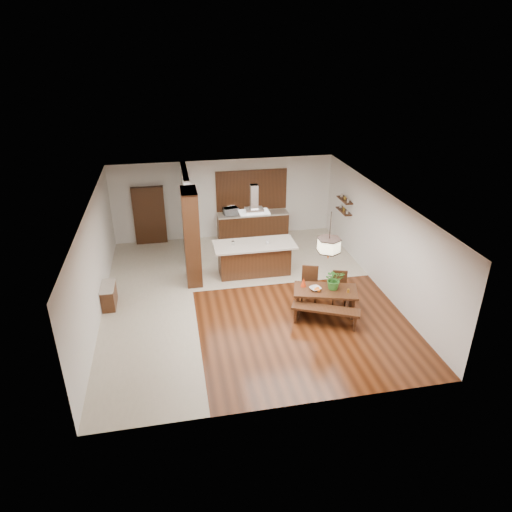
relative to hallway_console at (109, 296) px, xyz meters
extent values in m
plane|color=#3B1A0A|center=(3.81, -0.20, -0.32)|extent=(9.00, 9.00, 0.00)
cube|color=white|center=(3.81, -0.20, 2.58)|extent=(8.00, 9.00, 0.04)
cube|color=silver|center=(3.81, 4.30, 1.14)|extent=(8.00, 0.04, 2.90)
cube|color=silver|center=(3.81, -4.70, 1.14)|extent=(8.00, 0.04, 2.90)
cube|color=silver|center=(-0.19, -0.20, 1.14)|extent=(0.04, 9.00, 2.90)
cube|color=silver|center=(7.81, -0.20, 1.14)|extent=(0.04, 9.00, 2.90)
cube|color=beige|center=(1.06, -0.20, -0.31)|extent=(2.50, 9.00, 0.01)
cube|color=beige|center=(5.06, 2.30, -0.31)|extent=(5.50, 4.00, 0.01)
cube|color=#37190D|center=(3.81, -0.20, 2.57)|extent=(8.00, 9.00, 0.02)
cube|color=black|center=(2.41, 1.00, 1.14)|extent=(0.45, 1.00, 2.90)
cube|color=silver|center=(2.41, 3.10, 1.14)|extent=(0.18, 2.40, 2.90)
cube|color=black|center=(0.00, 0.00, 0.00)|extent=(0.37, 0.88, 0.63)
cube|color=black|center=(1.11, 4.20, 0.74)|extent=(1.10, 0.20, 2.10)
cube|color=black|center=(4.81, 4.00, 0.13)|extent=(2.60, 0.60, 0.90)
cube|color=beige|center=(4.81, 4.00, 0.61)|extent=(2.60, 0.62, 0.05)
cube|color=brown|center=(4.81, 4.26, 1.44)|extent=(2.60, 0.08, 1.50)
cube|color=black|center=(7.68, 2.40, 1.08)|extent=(0.26, 0.90, 0.04)
cube|color=black|center=(7.68, 2.40, 1.49)|extent=(0.26, 0.90, 0.04)
cube|color=black|center=(5.75, -1.46, 0.35)|extent=(1.84, 1.28, 0.06)
cube|color=black|center=(5.06, -1.25, 0.01)|extent=(0.26, 0.66, 0.64)
cube|color=black|center=(6.45, -1.66, 0.01)|extent=(0.26, 0.66, 0.64)
imported|color=#337828|center=(5.98, -1.45, 0.67)|extent=(0.56, 0.50, 0.57)
imported|color=beige|center=(5.48, -1.42, 0.42)|extent=(0.37, 0.37, 0.07)
cone|color=red|center=(5.23, -1.16, 0.50)|extent=(0.18, 0.18, 0.24)
cylinder|color=gold|center=(6.29, -1.71, 0.43)|extent=(0.09, 0.09, 0.10)
cube|color=black|center=(4.31, 1.14, 0.18)|extent=(2.19, 0.82, 0.99)
cube|color=beige|center=(4.31, 1.09, 0.70)|extent=(2.52, 1.10, 0.05)
imported|color=silver|center=(4.70, 1.01, 0.77)|extent=(0.15, 0.15, 0.09)
imported|color=silver|center=(4.00, 3.98, 0.77)|extent=(0.57, 0.45, 0.28)
camera|label=1|loc=(1.91, -11.47, 6.45)|focal=32.00mm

